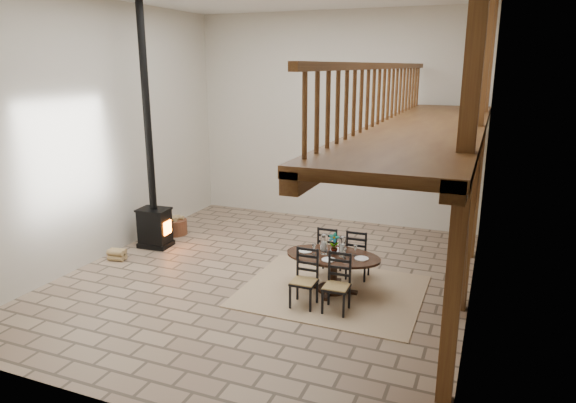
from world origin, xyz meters
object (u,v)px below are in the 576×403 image
at_px(log_stack, 117,255).
at_px(log_basket, 176,226).
at_px(wood_stove, 153,195).
at_px(dining_table, 333,270).

bearing_deg(log_stack, log_basket, 85.24).
distance_m(wood_stove, log_stack, 1.42).
relative_size(dining_table, log_stack, 5.07).
xyz_separation_m(dining_table, log_stack, (-4.41, -0.20, -0.28)).
relative_size(dining_table, log_basket, 3.47).
height_order(log_basket, log_stack, log_basket).
relative_size(wood_stove, log_stack, 13.97).
relative_size(log_basket, log_stack, 1.46).
height_order(dining_table, log_basket, dining_table).
bearing_deg(log_basket, wood_stove, -85.17).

